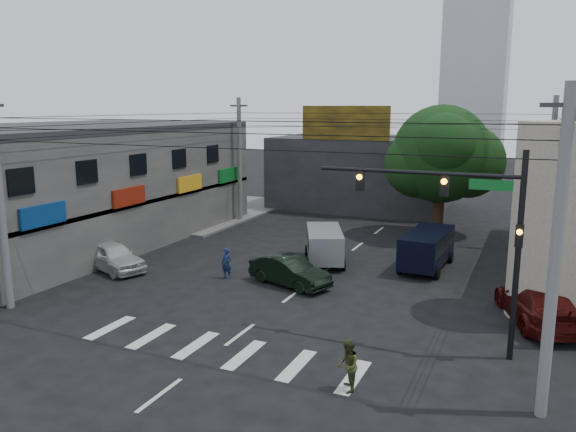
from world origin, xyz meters
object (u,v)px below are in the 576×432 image
Objects in this scene: traffic_gantry at (468,218)px; pedestrian_olive at (348,366)px; utility_pole_far_left at (240,160)px; dark_sedan at (290,271)px; traffic_officer at (227,263)px; utility_pole_far_right at (550,174)px; navy_van at (427,250)px; street_tree at (441,154)px; white_compact at (113,256)px; maroon_sedan at (537,304)px; utility_pole_near_left at (0,203)px; silver_minivan at (324,246)px; utility_pole_near_right at (555,258)px.

traffic_gantry is 6.56m from pedestrian_olive.
dark_sedan is (9.77, -12.71, -3.89)m from utility_pole_far_left.
utility_pole_far_right is at bearing 44.01° from traffic_officer.
navy_van reaches higher than dark_sedan.
street_tree is 1.81× the size of white_compact.
street_tree reaches higher than maroon_sedan.
utility_pole_near_left is 29.35m from utility_pole_far_right.
dark_sedan is at bearing -109.05° from street_tree.
navy_van is at bearing 36.30° from traffic_officer.
utility_pole_far_left is at bearing -176.05° from street_tree.
silver_minivan is (-11.11, -8.28, -3.66)m from utility_pole_far_right.
traffic_officer is at bearing -155.81° from pedestrian_olive.
utility_pole_far_right is 17.41m from dark_sedan.
street_tree is at bearing 56.00° from utility_pole_near_left.
utility_pole_near_right is 22.08m from white_compact.
utility_pole_far_left is 5.56× the size of pedestrian_olive.
utility_pole_far_left reaches higher than street_tree.
street_tree is 6.63m from utility_pole_far_right.
utility_pole_near_right is at bearing -24.92° from traffic_officer.
silver_minivan is at bearing -116.40° from street_tree.
pedestrian_olive is (-5.42, -0.92, -3.77)m from utility_pole_near_right.
dark_sedan is 10.48m from pedestrian_olive.
navy_van reaches higher than pedestrian_olive.
utility_pole_far_right is 19.91m from traffic_officer.
street_tree is 25.95m from utility_pole_near_left.
utility_pole_near_left is 1.80× the size of navy_van.
silver_minivan is 5.86m from traffic_officer.
silver_minivan reaches higher than maroon_sedan.
maroon_sedan is at bearing -32.03° from utility_pole_far_left.
utility_pole_near_right is 5.56× the size of pedestrian_olive.
maroon_sedan is 14.37m from traffic_officer.
utility_pole_far_right reaches higher than white_compact.
pedestrian_olive reaches higher than dark_sedan.
utility_pole_far_right is at bearing 81.06° from traffic_gantry.
utility_pole_far_right is 14.33m from silver_minivan.
dark_sedan is (-11.23, 7.79, -3.89)m from utility_pole_near_right.
utility_pole_far_left and utility_pole_far_right have the same top height.
utility_pole_near_left is 1.57× the size of maroon_sedan.
utility_pole_far_right is (21.00, 20.50, 0.00)m from utility_pole_near_left.
utility_pole_far_right is 1.57× the size of maroon_sedan.
traffic_gantry is 17.21m from utility_pole_far_right.
utility_pole_far_left is at bearing 90.00° from utility_pole_near_left.
utility_pole_near_right is 15.08m from navy_van.
utility_pole_far_right reaches higher than pedestrian_olive.
traffic_officer is (-14.58, 7.50, -3.82)m from utility_pole_near_right.
utility_pole_far_right reaches higher than silver_minivan.
dark_sedan is at bearing 145.27° from utility_pole_near_right.
street_tree reaches higher than white_compact.
utility_pole_near_left is 1.00× the size of utility_pole_near_right.
utility_pole_near_left and utility_pole_near_right have the same top height.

